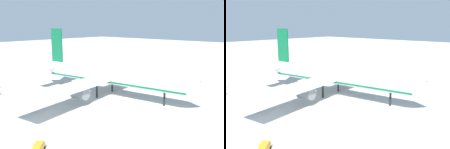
% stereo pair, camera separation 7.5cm
% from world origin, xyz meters
% --- Properties ---
extents(ground_plane, '(600.00, 600.00, 0.00)m').
position_xyz_m(ground_plane, '(0.00, 0.00, 0.00)').
color(ground_plane, '#B2B2AD').
extents(airliner, '(70.58, 76.33, 24.46)m').
position_xyz_m(airliner, '(-1.38, -0.34, 7.27)').
color(airliner, white).
rests_on(airliner, ground).
extents(service_van, '(4.51, 4.67, 1.97)m').
position_xyz_m(service_van, '(16.79, -40.98, 1.03)').
color(service_van, orange).
rests_on(service_van, ground).
extents(baggage_cart_0, '(2.87, 1.67, 0.40)m').
position_xyz_m(baggage_cart_0, '(-38.93, 19.22, 0.26)').
color(baggage_cart_0, '#26598C').
rests_on(baggage_cart_0, ground).
extents(baggage_cart_2, '(1.54, 3.18, 1.40)m').
position_xyz_m(baggage_cart_2, '(14.91, 43.63, 0.77)').
color(baggage_cart_2, gray).
rests_on(baggage_cart_2, ground).
extents(ground_worker_4, '(0.56, 0.56, 1.70)m').
position_xyz_m(ground_worker_4, '(-31.59, -27.45, 0.87)').
color(ground_worker_4, navy).
rests_on(ground_worker_4, ground).
extents(traffic_cone_0, '(0.36, 0.36, 0.55)m').
position_xyz_m(traffic_cone_0, '(-44.67, 27.36, 0.28)').
color(traffic_cone_0, orange).
rests_on(traffic_cone_0, ground).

